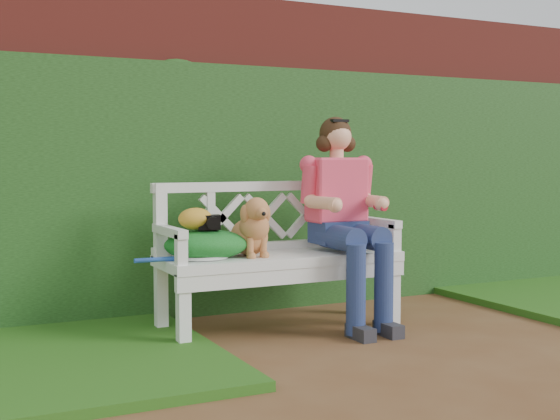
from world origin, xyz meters
name	(u,v)px	position (x,y,z in m)	size (l,w,h in m)	color
ground	(453,358)	(0.00, 0.00, 0.00)	(60.00, 60.00, 0.00)	#57331A
brick_wall	(292,154)	(0.00, 1.90, 1.10)	(10.00, 0.30, 2.20)	maroon
ivy_hedge	(306,188)	(0.00, 1.68, 0.85)	(10.00, 0.18, 1.70)	#2A6223
garden_bench	(280,292)	(-0.54, 1.01, 0.24)	(1.58, 0.60, 0.48)	white
seated_woman	(340,226)	(-0.12, 0.99, 0.64)	(0.54, 0.72, 1.28)	#D12D45
dog	(251,226)	(-0.75, 0.98, 0.66)	(0.24, 0.33, 0.36)	#A85029
tennis_racket	(198,257)	(-1.09, 0.97, 0.49)	(0.59, 0.25, 0.03)	white
green_bag	(206,244)	(-1.03, 1.00, 0.57)	(0.51, 0.39, 0.17)	green
camera_item	(209,222)	(-1.02, 0.97, 0.70)	(0.13, 0.10, 0.09)	black
baseball_glove	(195,219)	(-1.09, 1.00, 0.72)	(0.20, 0.15, 0.13)	#BC8623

